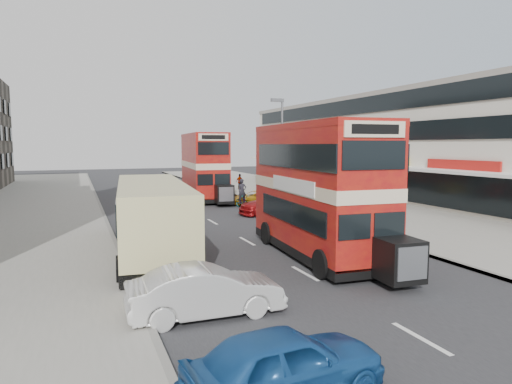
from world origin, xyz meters
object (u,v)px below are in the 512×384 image
car_left_near (285,363)px  car_left_front (206,291)px  car_right_a (274,204)px  street_lamp (281,144)px  bus_second (204,166)px  coach (152,215)px  car_right_c (210,184)px  pedestrian_far (240,182)px  bus_main (318,189)px  cyclist (242,198)px  pedestrian_near (324,197)px  car_right_b (255,198)px

car_left_near → car_left_front: 4.45m
car_right_a → street_lamp: bearing=143.3°
bus_second → car_left_near: bearing=82.7°
coach → car_right_c: 26.46m
pedestrian_far → bus_main: bearing=-121.3°
car_right_c → car_left_front: bearing=-17.0°
coach → cyclist: bearing=59.7°
pedestrian_near → cyclist: size_ratio=0.79×
car_left_front → car_right_c: 33.88m
bus_second → pedestrian_near: 11.71m
car_right_b → pedestrian_near: bearing=29.7°
pedestrian_far → street_lamp: bearing=-114.7°
car_left_near → pedestrian_near: (12.98, 20.51, 0.34)m
car_right_c → cyclist: (-1.16, -12.84, 0.02)m
car_left_near → street_lamp: bearing=-30.7°
bus_main → car_left_near: (-5.99, -9.26, -2.19)m
car_right_c → pedestrian_near: bearing=12.2°
coach → car_right_a: bearing=46.1°
street_lamp → car_left_near: (-10.73, -23.06, -4.11)m
car_left_near → cyclist: cyclist is taller
coach → pedestrian_near: coach is taller
bus_second → car_left_front: 26.89m
coach → car_left_front: 7.99m
car_left_near → car_right_a: size_ratio=0.79×
coach → car_left_front: bearing=-83.0°
car_left_near → car_right_c: (9.20, 36.96, 0.05)m
car_left_front → pedestrian_near: bearing=-37.9°
car_left_front → car_right_c: (9.49, 32.52, 0.01)m
car_right_a → car_right_b: (0.65, 5.09, -0.19)m
street_lamp → car_right_a: (-1.69, -2.56, -4.05)m
car_right_c → bus_main: bearing=-7.3°
cyclist → bus_main: bearing=-105.5°
car_right_a → pedestrian_near: 3.95m
street_lamp → car_right_b: street_lamp is taller
cyclist → pedestrian_near: bearing=-43.8°
street_lamp → bus_second: 8.43m
street_lamp → car_right_a: size_ratio=1.61×
bus_main → pedestrian_far: bus_main is taller
pedestrian_near → car_left_near: bearing=14.8°
car_left_near → car_left_front: bearing=-1.9°
coach → cyclist: 14.55m
car_right_a → cyclist: bearing=-167.7°
car_right_b → pedestrian_near: size_ratio=2.27×
bus_second → car_left_front: bus_second is taller
pedestrian_near → car_left_front: bearing=7.6°
bus_second → car_right_b: (2.88, -4.69, -2.36)m
car_left_near → cyclist: size_ratio=1.80×
car_right_a → coach: bearing=-52.8°
street_lamp → bus_main: 14.72m
bus_second → coach: size_ratio=0.92×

